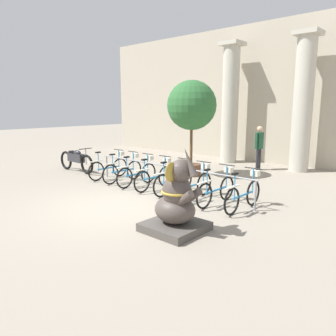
% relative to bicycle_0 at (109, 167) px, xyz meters
% --- Properties ---
extents(ground_plane, '(60.00, 60.00, 0.00)m').
position_rel_bicycle_0_xyz_m(ground_plane, '(2.82, -1.87, -0.40)').
color(ground_plane, gray).
extents(building_facade, '(20.00, 0.20, 6.00)m').
position_rel_bicycle_0_xyz_m(building_facade, '(2.82, 6.73, 2.60)').
color(building_facade, '#B2A893').
rests_on(building_facade, ground_plane).
extents(column_left, '(0.90, 0.90, 5.16)m').
position_rel_bicycle_0_xyz_m(column_left, '(1.25, 5.73, 2.23)').
color(column_left, '#BCB7A8').
rests_on(column_left, ground_plane).
extents(column_right, '(0.90, 0.90, 5.16)m').
position_rel_bicycle_0_xyz_m(column_right, '(4.39, 5.73, 2.23)').
color(column_right, '#BCB7A8').
rests_on(column_right, ground_plane).
extents(bike_rack, '(5.83, 0.05, 0.77)m').
position_rel_bicycle_0_xyz_m(bike_rack, '(2.62, 0.08, 0.25)').
color(bike_rack, gray).
rests_on(bike_rack, ground_plane).
extents(bicycle_0, '(0.48, 1.68, 0.98)m').
position_rel_bicycle_0_xyz_m(bicycle_0, '(0.00, 0.00, 0.00)').
color(bicycle_0, black).
rests_on(bicycle_0, ground_plane).
extents(bicycle_1, '(0.48, 1.68, 0.98)m').
position_rel_bicycle_0_xyz_m(bicycle_1, '(0.75, 0.01, 0.00)').
color(bicycle_1, black).
rests_on(bicycle_1, ground_plane).
extents(bicycle_2, '(0.48, 1.68, 0.98)m').
position_rel_bicycle_0_xyz_m(bicycle_2, '(1.50, -0.04, 0.00)').
color(bicycle_2, black).
rests_on(bicycle_2, ground_plane).
extents(bicycle_3, '(0.48, 1.68, 0.98)m').
position_rel_bicycle_0_xyz_m(bicycle_3, '(2.24, -0.02, 0.00)').
color(bicycle_3, black).
rests_on(bicycle_3, ground_plane).
extents(bicycle_4, '(0.48, 1.68, 0.98)m').
position_rel_bicycle_0_xyz_m(bicycle_4, '(2.99, 0.00, 0.00)').
color(bicycle_4, black).
rests_on(bicycle_4, ground_plane).
extents(bicycle_5, '(0.48, 1.68, 0.98)m').
position_rel_bicycle_0_xyz_m(bicycle_5, '(3.74, -0.05, 0.00)').
color(bicycle_5, black).
rests_on(bicycle_5, ground_plane).
extents(bicycle_6, '(0.48, 1.68, 0.98)m').
position_rel_bicycle_0_xyz_m(bicycle_6, '(4.49, -0.06, 0.00)').
color(bicycle_6, black).
rests_on(bicycle_6, ground_plane).
extents(bicycle_7, '(0.48, 1.68, 0.98)m').
position_rel_bicycle_0_xyz_m(bicycle_7, '(5.23, -0.02, 0.00)').
color(bicycle_7, black).
rests_on(bicycle_7, ground_plane).
extents(elephant_statue, '(1.11, 1.11, 1.74)m').
position_rel_bicycle_0_xyz_m(elephant_statue, '(4.93, -2.17, 0.19)').
color(elephant_statue, '#4C4742').
rests_on(elephant_statue, ground_plane).
extents(motorcycle, '(2.16, 0.55, 0.96)m').
position_rel_bicycle_0_xyz_m(motorcycle, '(-1.87, -0.12, 0.08)').
color(motorcycle, black).
rests_on(motorcycle, ground_plane).
extents(person_pedestrian, '(0.23, 0.47, 1.72)m').
position_rel_bicycle_0_xyz_m(person_pedestrian, '(3.12, 4.91, 0.64)').
color(person_pedestrian, '#28282D').
rests_on(person_pedestrian, ground_plane).
extents(potted_tree, '(1.74, 1.74, 3.38)m').
position_rel_bicycle_0_xyz_m(potted_tree, '(1.79, 2.31, 2.02)').
color(potted_tree, brown).
rests_on(potted_tree, ground_plane).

